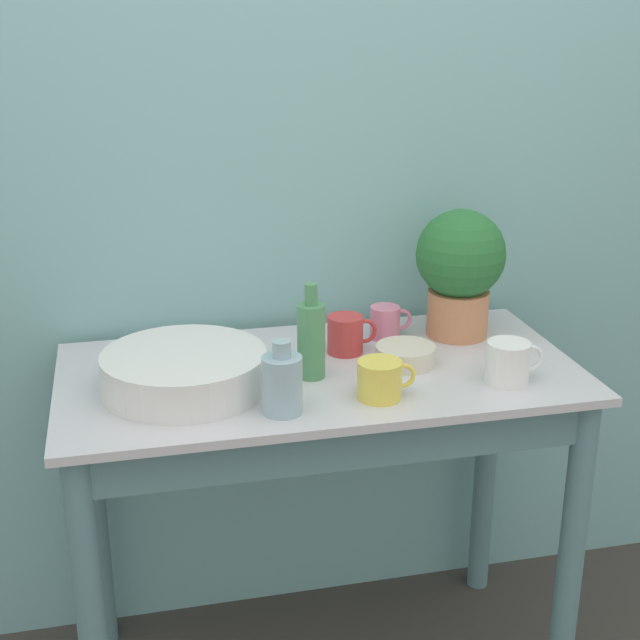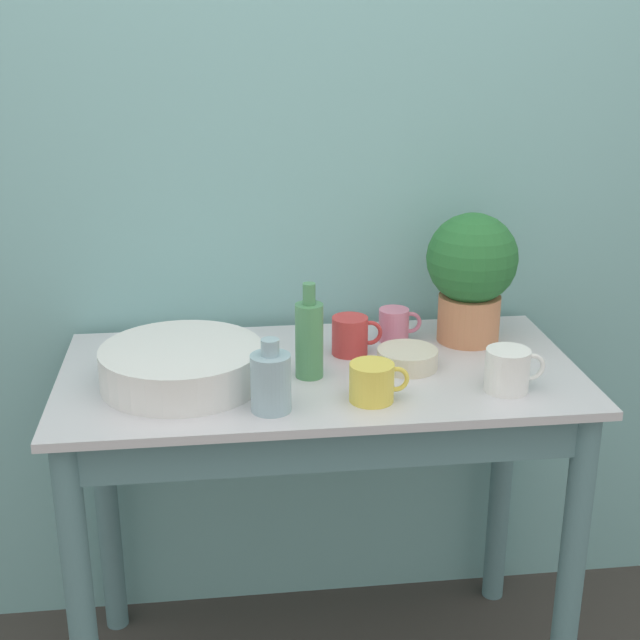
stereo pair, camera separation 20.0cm
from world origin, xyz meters
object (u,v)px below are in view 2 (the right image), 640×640
Objects in this scene: bottle_tall at (309,338)px; bottle_short at (271,381)px; bowl_wash_large at (182,366)px; mug_red at (351,335)px; mug_pink at (395,325)px; bowl_small_cream at (407,358)px; mug_white at (508,370)px; potted_plant at (471,271)px; mug_yellow at (373,382)px.

bottle_tall is 1.40× the size of bottle_short.
bowl_wash_large is 2.94× the size of mug_red.
mug_pink is (0.52, 0.20, -0.00)m from bowl_wash_large.
mug_pink is at bearing 88.20° from bowl_small_cream.
bottle_tall is at bearing -139.90° from mug_pink.
mug_white is 0.37m from mug_pink.
mug_pink is 0.18m from bowl_small_cream.
mug_pink is (-0.18, 0.02, -0.14)m from potted_plant.
potted_plant is at bearing 14.76° from bowl_wash_large.
bowl_wash_large is 0.42m from mug_red.
bottle_tall is at bearing 162.93° from mug_white.
potted_plant reaches higher than mug_yellow.
bottle_tall reaches higher than bottle_short.
mug_red is 0.16m from bowl_small_cream.
bottle_short reaches higher than bowl_wash_large.
mug_pink is 0.77× the size of bowl_small_cream.
mug_red is at bearing 138.92° from bowl_small_cream.
mug_yellow is at bearing -123.69° from bowl_small_cream.
potted_plant is 0.63m from bottle_short.
mug_red reaches higher than mug_pink.
mug_yellow reaches higher than mug_pink.
mug_red is 0.27m from mug_yellow.
mug_red is 0.92× the size of mug_white.
bowl_small_cream is (-0.19, 0.15, -0.02)m from mug_white.
bottle_short is at bearing -146.24° from potted_plant.
bottle_short is at bearing -132.40° from mug_pink.
bottle_tall is at bearing -156.94° from potted_plant.
bottle_short is 0.38m from bowl_small_cream.
mug_yellow is (0.40, -0.14, -0.00)m from bowl_wash_large.
bottle_short is at bearing -174.26° from mug_yellow.
bowl_wash_large is 0.42m from mug_yellow.
mug_yellow is (-0.30, -0.32, -0.14)m from potted_plant.
bottle_tall is at bearing 129.26° from mug_yellow.
bowl_small_cream is at bearing -140.34° from potted_plant.
bowl_wash_large is at bearing 161.06° from mug_yellow.
bottle_short is 1.18× the size of mug_white.
mug_pink is (0.12, 0.34, -0.00)m from mug_yellow.
bottle_short is at bearing -175.79° from mug_white.
mug_pink is at bearing 40.10° from bottle_tall.
mug_white is (0.30, 0.02, 0.01)m from mug_yellow.
mug_yellow is 1.19× the size of mug_pink.
mug_white is at bearing -89.66° from potted_plant.
bowl_small_cream is at bearing -91.80° from mug_pink.
mug_red is 0.14m from mug_pink.
potted_plant is 1.47× the size of bottle_tall.
bowl_wash_large reaches higher than mug_pink.
potted_plant is at bearing -6.56° from mug_pink.
mug_red is (-0.30, -0.05, -0.13)m from potted_plant.
potted_plant is 2.64× the size of mug_red.
bottle_short reaches higher than mug_yellow.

